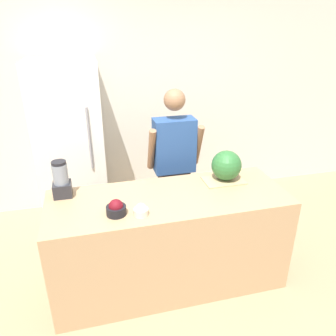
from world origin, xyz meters
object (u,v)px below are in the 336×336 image
at_px(watermelon, 226,165).
at_px(bowl_cherries, 116,209).
at_px(refrigerator, 71,146).
at_px(bowl_cream, 141,210).
at_px(blender, 61,181).
at_px(person, 174,165).

relative_size(watermelon, bowl_cherries, 1.77).
distance_m(refrigerator, watermelon, 1.81).
bearing_deg(refrigerator, bowl_cream, -70.73).
height_order(watermelon, blender, blender).
relative_size(bowl_cherries, blender, 0.49).
xyz_separation_m(watermelon, bowl_cream, (-0.86, -0.39, -0.11)).
relative_size(person, blender, 5.23).
distance_m(bowl_cherries, bowl_cream, 0.19).
bearing_deg(watermelon, bowl_cream, -155.48).
xyz_separation_m(refrigerator, blender, (-0.05, -1.08, 0.09)).
distance_m(refrigerator, bowl_cream, 1.63).
bearing_deg(person, blender, -156.54).
distance_m(bowl_cream, blender, 0.75).
relative_size(refrigerator, blender, 5.99).
xyz_separation_m(bowl_cherries, blender, (-0.41, 0.41, 0.09)).
bearing_deg(bowl_cherries, bowl_cream, -17.21).
height_order(person, blender, person).
bearing_deg(refrigerator, watermelon, -39.24).
bearing_deg(refrigerator, bowl_cherries, -76.47).
xyz_separation_m(refrigerator, person, (1.06, -0.60, -0.10)).
bearing_deg(blender, watermelon, -2.69).
xyz_separation_m(watermelon, blender, (-1.45, 0.07, -0.01)).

